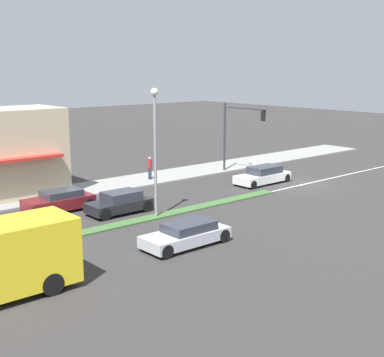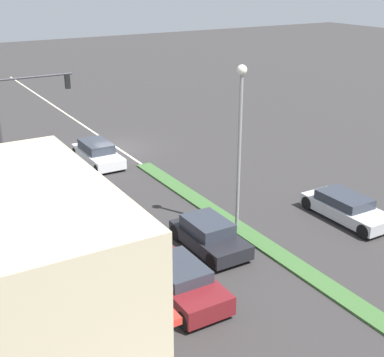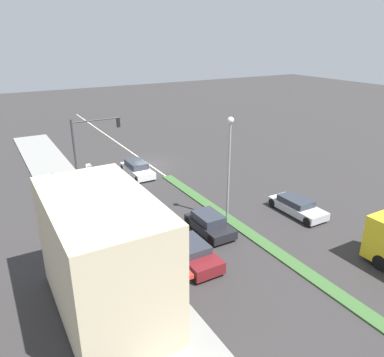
{
  "view_description": "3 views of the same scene",
  "coord_description": "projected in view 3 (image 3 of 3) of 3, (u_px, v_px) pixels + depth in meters",
  "views": [
    {
      "loc": [
        -24.15,
        31.83,
        8.6
      ],
      "look_at": [
        0.26,
        10.86,
        1.88
      ],
      "focal_mm": 50.0,
      "sensor_mm": 36.0,
      "label": 1
    },
    {
      "loc": [
        13.13,
        31.86,
        11.07
      ],
      "look_at": [
        0.47,
        10.59,
        1.43
      ],
      "focal_mm": 50.0,
      "sensor_mm": 36.0,
      "label": 2
    },
    {
      "loc": [
        14.37,
        33.66,
        12.53
      ],
      "look_at": [
        0.51,
        9.64,
        1.81
      ],
      "focal_mm": 35.0,
      "sensor_mm": 36.0,
      "label": 3
    }
  ],
  "objects": [
    {
      "name": "ground_plane",
      "position": [
        264.0,
        244.0,
        23.86
      ],
      "size": [
        160.0,
        160.0,
        0.0
      ],
      "primitive_type": "plane",
      "color": "#333030"
    },
    {
      "name": "sedan_silver",
      "position": [
        297.0,
        206.0,
        27.81
      ],
      "size": [
        1.84,
        4.5,
        1.18
      ],
      "color": "#B7BABF",
      "rests_on": "ground"
    },
    {
      "name": "warning_aframe_sign",
      "position": [
        89.0,
        168.0,
        36.08
      ],
      "size": [
        0.45,
        0.53,
        0.84
      ],
      "color": "silver",
      "rests_on": "ground"
    },
    {
      "name": "traffic_signal_main",
      "position": [
        89.0,
        138.0,
        33.32
      ],
      "size": [
        4.59,
        0.34,
        5.6
      ],
      "color": "#333338",
      "rests_on": "sidewalk_right"
    },
    {
      "name": "lane_marking_center",
      "position": [
        150.0,
        165.0,
        38.4
      ],
      "size": [
        0.16,
        60.0,
        0.01
      ],
      "primitive_type": "cube",
      "color": "beige",
      "rests_on": "ground"
    },
    {
      "name": "building_corner_store",
      "position": [
        104.0,
        256.0,
        17.15
      ],
      "size": [
        5.06,
        8.21,
        5.83
      ],
      "color": "#C6B793",
      "rests_on": "sidewalk_right"
    },
    {
      "name": "sedan_maroon",
      "position": [
        192.0,
        253.0,
        21.76
      ],
      "size": [
        1.88,
        4.14,
        1.29
      ],
      "color": "maroon",
      "rests_on": "ground"
    },
    {
      "name": "sedan_dark",
      "position": [
        209.0,
        224.0,
        25.11
      ],
      "size": [
        1.83,
        3.88,
        1.32
      ],
      "color": "black",
      "rests_on": "ground"
    },
    {
      "name": "van_white",
      "position": [
        137.0,
        169.0,
        35.42
      ],
      "size": [
        1.8,
        4.57,
        1.31
      ],
      "color": "silver",
      "rests_on": "ground"
    },
    {
      "name": "street_lamp",
      "position": [
        229.0,
        156.0,
        25.5
      ],
      "size": [
        0.44,
        0.44,
        7.37
      ],
      "color": "gray",
      "rests_on": "median_strip"
    },
    {
      "name": "pedestrian",
      "position": [
        87.0,
        201.0,
        27.57
      ],
      "size": [
        0.34,
        0.34,
        1.75
      ],
      "color": "#282D42",
      "rests_on": "sidewalk_right"
    },
    {
      "name": "sidewalk_right",
      "position": [
        135.0,
        294.0,
        19.24
      ],
      "size": [
        4.0,
        73.0,
        0.12
      ],
      "primitive_type": "cube",
      "color": "gray",
      "rests_on": "ground"
    }
  ]
}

